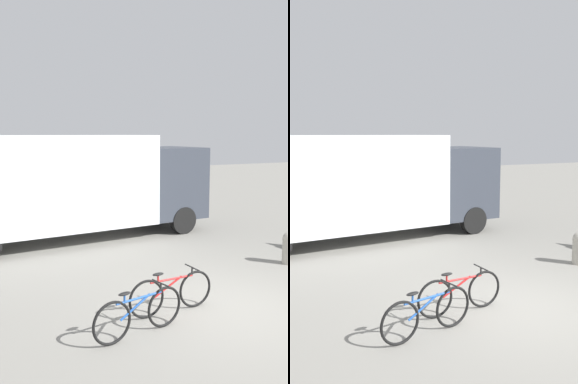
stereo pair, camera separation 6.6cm
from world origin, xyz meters
The scene contains 4 objects.
ground_plane centered at (0.00, 0.00, 0.00)m, with size 60.00×60.00×0.00m, color gray.
delivery_truck centered at (-1.35, 6.24, 1.70)m, with size 8.67×2.88×3.10m.
bicycle_near centered at (-2.04, -0.18, 0.36)m, with size 1.67×0.50×0.77m.
bicycle_middle centered at (-1.16, 0.37, 0.36)m, with size 1.70×0.44×0.77m.
Camera 1 is at (-4.68, -5.94, 3.14)m, focal length 40.00 mm.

